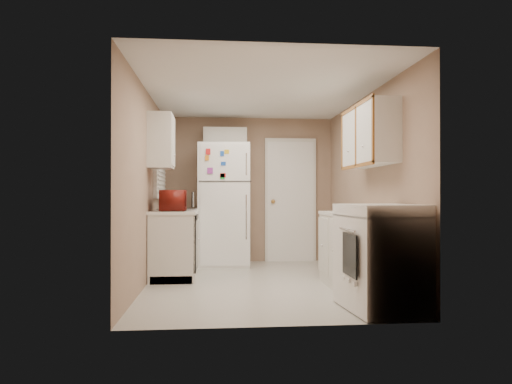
{
  "coord_description": "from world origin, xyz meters",
  "views": [
    {
      "loc": [
        -0.54,
        -5.71,
        1.11
      ],
      "look_at": [
        0.0,
        0.5,
        1.15
      ],
      "focal_mm": 32.0,
      "sensor_mm": 36.0,
      "label": 1
    }
  ],
  "objects": [
    {
      "name": "sink",
      "position": [
        -1.1,
        1.05,
        0.86
      ],
      "size": [
        0.54,
        0.74,
        0.16
      ],
      "primitive_type": "cube",
      "color": "gray",
      "rests_on": "left_counter"
    },
    {
      "name": "floor",
      "position": [
        0.0,
        0.0,
        0.0
      ],
      "size": [
        3.8,
        3.8,
        0.0
      ],
      "primitive_type": "plane",
      "color": "silver",
      "rests_on": "ground"
    },
    {
      "name": "cabinet_over_fridge",
      "position": [
        -0.4,
        1.75,
        2.0
      ],
      "size": [
        0.7,
        0.3,
        0.4
      ],
      "primitive_type": "cube",
      "color": "silver",
      "rests_on": "wall_back"
    },
    {
      "name": "wall_right",
      "position": [
        1.4,
        0.0,
        1.2
      ],
      "size": [
        3.8,
        3.8,
        0.0
      ],
      "primitive_type": "plane",
      "color": "#A0816B",
      "rests_on": "floor"
    },
    {
      "name": "wall_back",
      "position": [
        0.0,
        1.9,
        1.2
      ],
      "size": [
        2.8,
        2.8,
        0.0
      ],
      "primitive_type": "plane",
      "color": "#A0816B",
      "rests_on": "floor"
    },
    {
      "name": "soap_bottle",
      "position": [
        -1.15,
        1.63,
        1.0
      ],
      "size": [
        0.08,
        0.08,
        0.18
      ],
      "primitive_type": "imported",
      "rotation": [
        0.0,
        0.0,
        -0.0
      ],
      "color": "white",
      "rests_on": "left_counter"
    },
    {
      "name": "ceiling",
      "position": [
        0.0,
        0.0,
        2.4
      ],
      "size": [
        3.8,
        3.8,
        0.0
      ],
      "primitive_type": "plane",
      "color": "white",
      "rests_on": "floor"
    },
    {
      "name": "stove",
      "position": [
        1.05,
        -1.43,
        0.51
      ],
      "size": [
        0.77,
        0.91,
        1.03
      ],
      "primitive_type": "cube",
      "rotation": [
        0.0,
        0.0,
        0.1
      ],
      "color": "white",
      "rests_on": "floor"
    },
    {
      "name": "upper_cabinet_left",
      "position": [
        -1.25,
        0.22,
        1.8
      ],
      "size": [
        0.3,
        0.45,
        0.7
      ],
      "primitive_type": "cube",
      "color": "silver",
      "rests_on": "wall_left"
    },
    {
      "name": "left_counter",
      "position": [
        -1.1,
        0.9,
        0.45
      ],
      "size": [
        0.6,
        1.8,
        0.9
      ],
      "primitive_type": "cube",
      "color": "silver",
      "rests_on": "floor"
    },
    {
      "name": "wall_left",
      "position": [
        -1.4,
        0.0,
        1.2
      ],
      "size": [
        3.8,
        3.8,
        0.0
      ],
      "primitive_type": "plane",
      "color": "#A0816B",
      "rests_on": "floor"
    },
    {
      "name": "refrigerator",
      "position": [
        -0.41,
        1.49,
        0.95
      ],
      "size": [
        0.83,
        0.81,
        1.91
      ],
      "primitive_type": "cube",
      "rotation": [
        0.0,
        0.0,
        -0.06
      ],
      "color": "white",
      "rests_on": "floor"
    },
    {
      "name": "interior_door",
      "position": [
        0.7,
        1.86,
        1.02
      ],
      "size": [
        0.86,
        0.06,
        2.08
      ],
      "primitive_type": "cube",
      "color": "white",
      "rests_on": "floor"
    },
    {
      "name": "wall_front",
      "position": [
        0.0,
        -1.9,
        1.2
      ],
      "size": [
        2.8,
        2.8,
        0.0
      ],
      "primitive_type": "plane",
      "color": "#A0816B",
      "rests_on": "floor"
    },
    {
      "name": "microwave",
      "position": [
        -1.1,
        0.3,
        1.05
      ],
      "size": [
        0.5,
        0.29,
        0.33
      ],
      "primitive_type": "imported",
      "rotation": [
        0.0,
        0.0,
        1.61
      ],
      "color": "maroon",
      "rests_on": "left_counter"
    },
    {
      "name": "dishwasher",
      "position": [
        -0.81,
        0.3,
        0.49
      ],
      "size": [
        0.03,
        0.58,
        0.72
      ],
      "primitive_type": "cube",
      "color": "black",
      "rests_on": "floor"
    },
    {
      "name": "window_blinds",
      "position": [
        -1.36,
        1.05,
        1.6
      ],
      "size": [
        0.1,
        0.98,
        1.08
      ],
      "primitive_type": "cube",
      "color": "silver",
      "rests_on": "wall_left"
    },
    {
      "name": "right_counter",
      "position": [
        1.1,
        -0.8,
        0.45
      ],
      "size": [
        0.6,
        2.0,
        0.9
      ],
      "primitive_type": "cube",
      "color": "silver",
      "rests_on": "floor"
    },
    {
      "name": "upper_cabinet_right",
      "position": [
        1.25,
        -0.5,
        1.8
      ],
      "size": [
        0.3,
        1.2,
        0.7
      ],
      "primitive_type": "cube",
      "color": "silver",
      "rests_on": "wall_right"
    }
  ]
}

